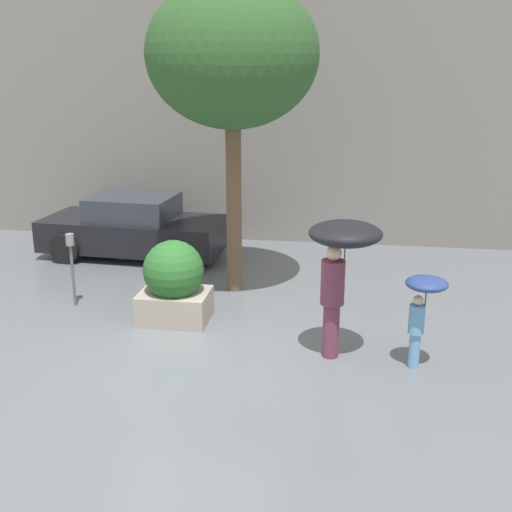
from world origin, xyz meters
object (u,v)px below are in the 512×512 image
(parked_car_near, at_px, (134,228))
(street_tree, at_px, (232,56))
(planter_box, at_px, (174,282))
(person_adult, at_px, (342,252))
(person_child, at_px, (423,300))
(parking_meter, at_px, (71,255))

(parked_car_near, xyz_separation_m, street_tree, (2.56, -1.85, 3.55))
(planter_box, height_order, parked_car_near, planter_box)
(planter_box, bearing_deg, street_tree, 66.87)
(parked_car_near, bearing_deg, person_adult, -130.44)
(person_child, xyz_separation_m, parking_meter, (-5.70, 1.56, -0.08))
(parked_car_near, distance_m, parking_meter, 3.10)
(person_adult, xyz_separation_m, parking_meter, (-4.59, 1.38, -0.66))
(planter_box, distance_m, parking_meter, 1.97)
(planter_box, relative_size, parking_meter, 1.05)
(street_tree, bearing_deg, person_child, -42.09)
(person_adult, distance_m, parking_meter, 4.84)
(person_adult, xyz_separation_m, person_child, (1.11, -0.18, -0.58))
(person_adult, relative_size, street_tree, 0.37)
(person_adult, relative_size, parking_meter, 1.55)
(street_tree, bearing_deg, planter_box, -113.13)
(planter_box, relative_size, person_child, 1.01)
(person_adult, distance_m, parked_car_near, 6.44)
(person_adult, relative_size, person_child, 1.50)
(person_child, xyz_separation_m, street_tree, (-3.09, 2.79, 3.16))
(parked_car_near, bearing_deg, parking_meter, -176.81)
(person_adult, xyz_separation_m, parked_car_near, (-4.54, 4.46, -0.97))
(person_adult, bearing_deg, street_tree, 137.19)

